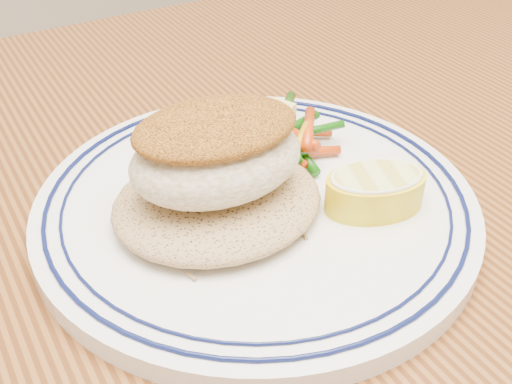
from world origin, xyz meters
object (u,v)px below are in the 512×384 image
object	(u,v)px
dining_table	(288,342)
fish_fillet	(216,151)
vegetable_pile	(276,139)
rice_pilaf	(217,198)
lemon_wedge	(375,189)
plate	(256,205)

from	to	relation	value
dining_table	fish_fillet	distance (m)	0.17
dining_table	vegetable_pile	size ratio (longest dim) A/B	13.73
vegetable_pile	rice_pilaf	bearing A→B (deg)	-148.90
rice_pilaf	lemon_wedge	xyz separation A→B (m)	(0.09, -0.04, 0.00)
dining_table	vegetable_pile	distance (m)	0.15
rice_pilaf	vegetable_pile	xyz separation A→B (m)	(0.07, 0.04, 0.00)
fish_fillet	lemon_wedge	size ratio (longest dim) A/B	1.50
vegetable_pile	lemon_wedge	distance (m)	0.09
plate	vegetable_pile	xyz separation A→B (m)	(0.04, 0.04, 0.02)
dining_table	plate	world-z (taller)	plate
vegetable_pile	dining_table	bearing A→B (deg)	-114.08
lemon_wedge	fish_fillet	bearing A→B (deg)	153.95
lemon_wedge	vegetable_pile	bearing A→B (deg)	104.23
rice_pilaf	lemon_wedge	distance (m)	0.10
dining_table	fish_fillet	xyz separation A→B (m)	(-0.04, 0.03, 0.16)
vegetable_pile	fish_fillet	bearing A→B (deg)	-148.64
plate	dining_table	bearing A→B (deg)	-80.83
plate	vegetable_pile	size ratio (longest dim) A/B	2.73
plate	fish_fillet	world-z (taller)	fish_fillet
dining_table	vegetable_pile	bearing A→B (deg)	65.92
dining_table	fish_fillet	bearing A→B (deg)	136.48
plate	vegetable_pile	world-z (taller)	vegetable_pile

